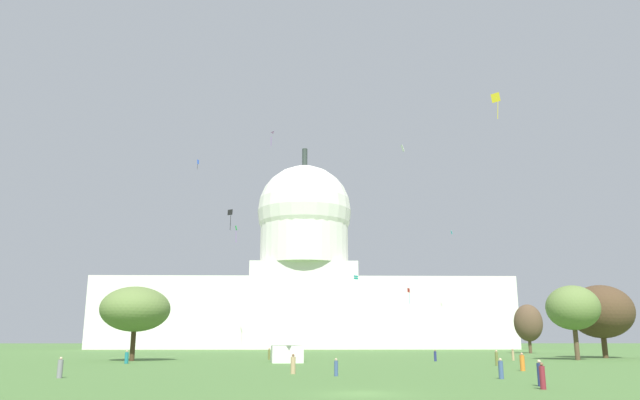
% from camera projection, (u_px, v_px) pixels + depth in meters
% --- Properties ---
extents(ground_plane, '(800.00, 800.00, 0.00)m').
position_uv_depth(ground_plane, '(362.00, 394.00, 34.62)').
color(ground_plane, '#4C7538').
extents(capitol_building, '(131.30, 31.02, 66.23)m').
position_uv_depth(capitol_building, '(304.00, 279.00, 192.57)').
color(capitol_building, silver).
rests_on(capitol_building, ground_plane).
extents(event_tent, '(4.86, 6.52, 5.36)m').
position_uv_depth(event_tent, '(287.00, 342.00, 80.81)').
color(event_tent, white).
rests_on(event_tent, ground_plane).
extents(tree_east_far, '(14.66, 14.72, 12.07)m').
position_uv_depth(tree_east_far, '(601.00, 312.00, 100.64)').
color(tree_east_far, '#4C3823').
rests_on(tree_east_far, ground_plane).
extents(tree_west_far, '(11.67, 11.71, 10.66)m').
position_uv_depth(tree_west_far, '(135.00, 309.00, 87.32)').
color(tree_west_far, '#42301E').
rests_on(tree_west_far, ground_plane).
extents(tree_east_near, '(9.03, 8.52, 11.19)m').
position_uv_depth(tree_east_near, '(573.00, 308.00, 91.29)').
color(tree_east_near, brown).
rests_on(tree_east_near, ground_plane).
extents(tree_east_mid, '(7.96, 7.75, 10.70)m').
position_uv_depth(tree_east_mid, '(528.00, 323.00, 133.13)').
color(tree_east_mid, brown).
rests_on(tree_east_mid, ground_plane).
extents(person_navy_front_right, '(0.51, 0.51, 1.59)m').
position_uv_depth(person_navy_front_right, '(435.00, 356.00, 84.77)').
color(person_navy_front_right, navy).
rests_on(person_navy_front_right, ground_plane).
extents(person_orange_near_tree_east, '(0.65, 0.65, 1.77)m').
position_uv_depth(person_orange_near_tree_east, '(522.00, 363.00, 59.32)').
color(person_orange_near_tree_east, orange).
rests_on(person_orange_near_tree_east, ground_plane).
extents(person_teal_near_tent, '(0.59, 0.59, 1.68)m').
position_uv_depth(person_teal_near_tent, '(127.00, 358.00, 76.75)').
color(person_teal_near_tent, '#1E757A').
rests_on(person_teal_near_tent, ground_plane).
extents(person_maroon_front_center, '(0.51, 0.51, 1.56)m').
position_uv_depth(person_maroon_front_center, '(297.00, 356.00, 86.81)').
color(person_maroon_front_center, maroon).
rests_on(person_maroon_front_center, ground_plane).
extents(person_tan_back_center, '(0.62, 0.62, 1.78)m').
position_uv_depth(person_tan_back_center, '(293.00, 365.00, 54.21)').
color(person_tan_back_center, tan).
rests_on(person_tan_back_center, ground_plane).
extents(person_olive_back_left, '(0.46, 0.46, 1.80)m').
position_uv_depth(person_olive_back_left, '(497.00, 358.00, 71.13)').
color(person_olive_back_left, olive).
rests_on(person_olive_back_left, ground_plane).
extents(person_navy_aisle_center, '(0.50, 0.50, 1.74)m').
position_uv_depth(person_navy_aisle_center, '(540.00, 374.00, 40.17)').
color(person_navy_aisle_center, navy).
rests_on(person_navy_aisle_center, ground_plane).
extents(person_tan_lawn_far_left, '(0.48, 0.48, 1.67)m').
position_uv_depth(person_tan_lawn_far_left, '(513.00, 355.00, 87.75)').
color(person_tan_lawn_far_left, tan).
rests_on(person_tan_lawn_far_left, ground_plane).
extents(person_denim_mid_left, '(0.47, 0.47, 1.49)m').
position_uv_depth(person_denim_mid_left, '(336.00, 368.00, 51.04)').
color(person_denim_mid_left, '#3D5684').
rests_on(person_denim_mid_left, ground_plane).
extents(person_denim_mid_right, '(0.48, 0.48, 1.61)m').
position_uv_depth(person_denim_mid_right, '(501.00, 369.00, 47.51)').
color(person_denim_mid_right, '#3D5684').
rests_on(person_denim_mid_right, ground_plane).
extents(person_maroon_front_left, '(0.44, 0.44, 1.66)m').
position_uv_depth(person_maroon_front_left, '(542.00, 377.00, 37.70)').
color(person_maroon_front_left, maroon).
rests_on(person_maroon_front_left, ground_plane).
extents(person_olive_edge_east, '(0.46, 0.46, 1.73)m').
position_uv_depth(person_olive_edge_east, '(269.00, 354.00, 91.39)').
color(person_olive_edge_east, olive).
rests_on(person_olive_edge_east, ground_plane).
extents(person_grey_back_right, '(0.46, 0.46, 1.68)m').
position_uv_depth(person_grey_back_right, '(60.00, 368.00, 48.51)').
color(person_grey_back_right, gray).
rests_on(person_grey_back_right, ground_plane).
extents(kite_green_mid, '(0.71, 0.72, 4.65)m').
position_uv_depth(kite_green_mid, '(236.00, 230.00, 161.78)').
color(kite_green_mid, green).
extents(kite_red_low, '(0.59, 0.96, 4.10)m').
position_uv_depth(kite_red_low, '(409.00, 292.00, 152.90)').
color(kite_red_low, red).
extents(kite_black_mid, '(0.82, 0.59, 3.11)m').
position_uv_depth(kite_black_mid, '(230.00, 214.00, 89.15)').
color(kite_black_mid, black).
extents(kite_cyan_mid, '(0.52, 0.71, 1.01)m').
position_uv_depth(kite_cyan_mid, '(452.00, 232.00, 169.49)').
color(kite_cyan_mid, '#33BCDB').
extents(kite_yellow_mid, '(1.03, 0.79, 3.22)m').
position_uv_depth(kite_yellow_mid, '(496.00, 99.00, 70.81)').
color(kite_yellow_mid, yellow).
extents(kite_violet_high, '(0.83, 1.42, 2.68)m').
position_uv_depth(kite_violet_high, '(271.00, 135.00, 127.04)').
color(kite_violet_high, purple).
extents(kite_white_high, '(0.65, 1.26, 1.42)m').
position_uv_depth(kite_white_high, '(403.00, 148.00, 113.56)').
color(kite_white_high, white).
extents(kite_blue_high, '(0.39, 0.54, 2.32)m').
position_uv_depth(kite_blue_high, '(198.00, 163.00, 134.50)').
color(kite_blue_high, blue).
extents(kite_turquoise_low, '(1.06, 1.09, 1.01)m').
position_uv_depth(kite_turquoise_low, '(356.00, 277.00, 141.67)').
color(kite_turquoise_low, teal).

